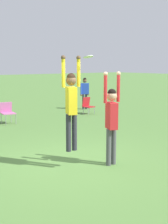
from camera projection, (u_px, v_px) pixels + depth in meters
name	position (u px, v px, depth m)	size (l,w,h in m)	color
ground_plane	(72.00, 163.00, 7.84)	(120.00, 120.00, 0.00)	#56843D
person_jumping	(71.00, 101.00, 7.19)	(0.53, 0.43, 2.22)	#2D2D38
person_defending	(112.00, 116.00, 7.51)	(0.53, 0.42, 2.28)	#4C4C51
frisbee	(88.00, 57.00, 6.97)	(0.23, 0.22, 0.07)	white
camping_chair_0	(88.00, 105.00, 15.43)	(0.49, 0.53, 0.82)	gray
camping_chair_3	(7.00, 111.00, 12.93)	(0.60, 0.64, 0.88)	gray
person_spectator_near	(85.00, 90.00, 16.94)	(0.60, 0.43, 1.72)	#2D2D38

